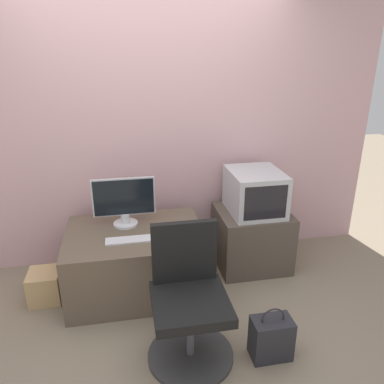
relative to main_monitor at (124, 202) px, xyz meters
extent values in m
plane|color=#7F705B|center=(0.27, -0.89, -0.77)|extent=(12.00, 12.00, 0.00)
cube|color=#CC9EA3|center=(0.27, 0.44, 0.53)|extent=(4.40, 0.05, 2.60)
cube|color=brown|center=(0.07, -0.15, -0.49)|extent=(1.14, 0.84, 0.55)
cube|color=#4C4238|center=(1.17, 0.05, -0.49)|extent=(0.65, 0.60, 0.56)
cylinder|color=silver|center=(0.00, 0.00, -0.21)|extent=(0.21, 0.21, 0.02)
cylinder|color=silver|center=(0.00, 0.00, -0.15)|extent=(0.08, 0.08, 0.08)
cube|color=silver|center=(0.00, 0.00, 0.04)|extent=(0.53, 0.01, 0.33)
cube|color=black|center=(0.00, 0.00, 0.04)|extent=(0.50, 0.02, 0.31)
cube|color=silver|center=(0.02, -0.30, -0.21)|extent=(0.36, 0.12, 0.01)
ellipsoid|color=silver|center=(0.25, -0.30, -0.20)|extent=(0.06, 0.04, 0.03)
cube|color=#B7B7BC|center=(1.18, 0.05, -0.01)|extent=(0.46, 0.54, 0.39)
cube|color=black|center=(1.18, -0.22, -0.01)|extent=(0.38, 0.01, 0.30)
cylinder|color=#333333|center=(0.38, -1.02, -0.75)|extent=(0.59, 0.59, 0.03)
cylinder|color=#4C4C51|center=(0.38, -1.02, -0.55)|extent=(0.05, 0.05, 0.38)
cube|color=black|center=(0.38, -1.02, -0.33)|extent=(0.49, 0.49, 0.07)
cube|color=black|center=(0.38, -0.80, -0.07)|extent=(0.44, 0.05, 0.44)
cube|color=tan|center=(-0.69, -0.17, -0.64)|extent=(0.25, 0.26, 0.26)
cube|color=#232328|center=(0.92, -1.11, -0.62)|extent=(0.27, 0.17, 0.30)
torus|color=#232328|center=(0.92, -1.11, -0.46)|extent=(0.16, 0.01, 0.16)
camera|label=1|loc=(0.02, -2.97, 1.21)|focal=35.00mm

